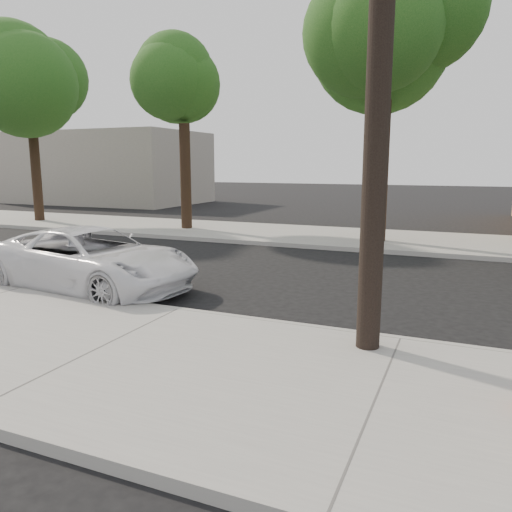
% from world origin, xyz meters
% --- Properties ---
extents(ground, '(120.00, 120.00, 0.00)m').
position_xyz_m(ground, '(0.00, 0.00, 0.00)').
color(ground, black).
rests_on(ground, ground).
extents(near_sidewalk, '(90.00, 4.40, 0.15)m').
position_xyz_m(near_sidewalk, '(0.00, -4.30, 0.07)').
color(near_sidewalk, gray).
rests_on(near_sidewalk, ground).
extents(far_sidewalk, '(90.00, 5.00, 0.15)m').
position_xyz_m(far_sidewalk, '(0.00, 8.50, 0.07)').
color(far_sidewalk, gray).
rests_on(far_sidewalk, ground).
extents(curb_near, '(90.00, 0.12, 0.16)m').
position_xyz_m(curb_near, '(0.00, -2.10, 0.07)').
color(curb_near, '#9E9B93').
rests_on(curb_near, ground).
extents(building_far, '(14.00, 8.00, 5.00)m').
position_xyz_m(building_far, '(-20.00, 20.00, 2.50)').
color(building_far, gray).
rests_on(building_far, ground).
extents(utility_pole, '(1.40, 0.34, 9.00)m').
position_xyz_m(utility_pole, '(3.60, -2.70, 4.70)').
color(utility_pole, black).
rests_on(utility_pole, near_sidewalk).
extents(tree_a, '(4.65, 4.50, 9.00)m').
position_xyz_m(tree_a, '(-13.80, 7.85, 6.53)').
color(tree_a, black).
rests_on(tree_a, far_sidewalk).
extents(tree_b, '(4.34, 4.20, 8.45)m').
position_xyz_m(tree_b, '(-5.81, 8.06, 6.15)').
color(tree_b, black).
rests_on(tree_b, far_sidewalk).
extents(tree_c, '(4.96, 4.80, 9.55)m').
position_xyz_m(tree_c, '(2.22, 7.64, 6.91)').
color(tree_c, black).
rests_on(tree_c, far_sidewalk).
extents(police_cruiser, '(5.23, 2.79, 1.40)m').
position_xyz_m(police_cruiser, '(-2.85, -1.15, 0.70)').
color(police_cruiser, white).
rests_on(police_cruiser, ground).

